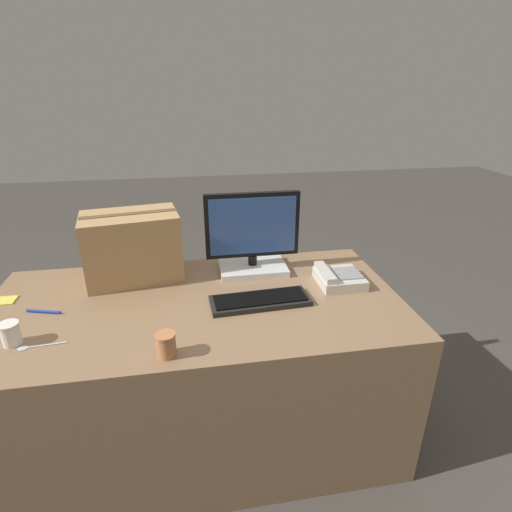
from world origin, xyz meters
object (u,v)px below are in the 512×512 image
(cardboard_box, at_px, (133,247))
(paper_cup_left, at_px, (11,334))
(monitor, at_px, (252,240))
(pen_marker, at_px, (44,311))
(sticky_note_pad, at_px, (6,301))
(desk_phone, at_px, (338,278))
(paper_cup_right, at_px, (166,345))
(spoon, at_px, (33,347))
(keyboard, at_px, (260,300))

(cardboard_box, bearing_deg, paper_cup_left, -128.65)
(monitor, relative_size, cardboard_box, 0.98)
(pen_marker, xyz_separation_m, sticky_note_pad, (-0.19, 0.13, -0.00))
(desk_phone, distance_m, paper_cup_right, 0.89)
(cardboard_box, distance_m, pen_marker, 0.47)
(paper_cup_right, distance_m, sticky_note_pad, 0.87)
(pen_marker, bearing_deg, spoon, 114.60)
(desk_phone, xyz_separation_m, sticky_note_pad, (-1.49, 0.08, -0.03))
(keyboard, distance_m, paper_cup_left, 0.95)
(paper_cup_left, bearing_deg, paper_cup_right, -16.31)
(keyboard, relative_size, cardboard_box, 0.93)
(desk_phone, relative_size, paper_cup_right, 2.39)
(monitor, xyz_separation_m, paper_cup_left, (-0.96, -0.47, -0.12))
(monitor, height_order, spoon, monitor)
(cardboard_box, bearing_deg, sticky_note_pad, -164.76)
(paper_cup_left, relative_size, paper_cup_right, 0.98)
(paper_cup_right, relative_size, sticky_note_pad, 1.15)
(cardboard_box, xyz_separation_m, sticky_note_pad, (-0.54, -0.15, -0.16))
(paper_cup_left, bearing_deg, spoon, -23.76)
(monitor, height_order, sticky_note_pad, monitor)
(spoon, height_order, pen_marker, pen_marker)
(desk_phone, bearing_deg, keyboard, -163.34)
(cardboard_box, bearing_deg, paper_cup_right, -75.39)
(paper_cup_left, bearing_deg, keyboard, 8.30)
(spoon, relative_size, pen_marker, 1.16)
(cardboard_box, relative_size, pen_marker, 3.24)
(keyboard, bearing_deg, spoon, -172.05)
(desk_phone, bearing_deg, spoon, -166.96)
(keyboard, xyz_separation_m, sticky_note_pad, (-1.09, 0.20, -0.01))
(spoon, distance_m, sticky_note_pad, 0.44)
(cardboard_box, bearing_deg, pen_marker, -141.48)
(desk_phone, height_order, paper_cup_right, paper_cup_right)
(spoon, bearing_deg, cardboard_box, -125.15)
(sticky_note_pad, bearing_deg, desk_phone, -3.24)
(keyboard, xyz_separation_m, paper_cup_right, (-0.38, -0.30, 0.03))
(paper_cup_right, bearing_deg, pen_marker, 144.06)
(paper_cup_left, relative_size, cardboard_box, 0.19)
(desk_phone, bearing_deg, pen_marker, -177.92)
(pen_marker, bearing_deg, keyboard, -168.29)
(keyboard, height_order, paper_cup_left, paper_cup_left)
(spoon, relative_size, cardboard_box, 0.36)
(keyboard, relative_size, paper_cup_left, 5.01)
(cardboard_box, bearing_deg, spoon, -120.84)
(spoon, xyz_separation_m, sticky_note_pad, (-0.23, 0.37, 0.00))
(desk_phone, height_order, sticky_note_pad, desk_phone)
(desk_phone, xyz_separation_m, cardboard_box, (-0.95, 0.23, 0.13))
(keyboard, xyz_separation_m, desk_phone, (0.40, 0.12, 0.02))
(monitor, relative_size, desk_phone, 2.17)
(monitor, height_order, paper_cup_right, monitor)
(desk_phone, bearing_deg, sticky_note_pad, 176.86)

